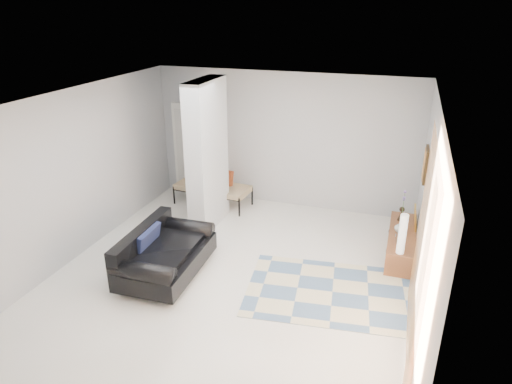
% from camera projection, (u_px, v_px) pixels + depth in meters
% --- Properties ---
extents(floor, '(6.00, 6.00, 0.00)m').
position_uv_depth(floor, '(233.00, 274.00, 7.32)').
color(floor, silver).
rests_on(floor, ground).
extents(ceiling, '(6.00, 6.00, 0.00)m').
position_uv_depth(ceiling, '(229.00, 100.00, 6.24)').
color(ceiling, white).
rests_on(ceiling, wall_back).
extents(wall_back, '(6.00, 0.00, 6.00)m').
position_uv_depth(wall_back, '(284.00, 141.00, 9.41)').
color(wall_back, '#B3B5B8').
rests_on(wall_back, ground).
extents(wall_front, '(6.00, 0.00, 6.00)m').
position_uv_depth(wall_front, '(112.00, 316.00, 4.16)').
color(wall_front, '#B3B5B8').
rests_on(wall_front, ground).
extents(wall_left, '(0.00, 6.00, 6.00)m').
position_uv_depth(wall_left, '(77.00, 174.00, 7.58)').
color(wall_left, '#B3B5B8').
rests_on(wall_left, ground).
extents(wall_right, '(0.00, 6.00, 6.00)m').
position_uv_depth(wall_right, '(426.00, 220.00, 5.98)').
color(wall_right, '#B3B5B8').
rests_on(wall_right, ground).
extents(partition_column, '(0.35, 1.20, 2.80)m').
position_uv_depth(partition_column, '(207.00, 155.00, 8.50)').
color(partition_column, silver).
rests_on(partition_column, floor).
extents(hallway_door, '(0.85, 0.06, 2.04)m').
position_uv_depth(hallway_door, '(192.00, 149.00, 10.13)').
color(hallway_door, white).
rests_on(hallway_door, floor).
extents(curtain, '(0.00, 2.55, 2.55)m').
position_uv_depth(curtain, '(420.00, 259.00, 4.98)').
color(curtain, '#F49640').
rests_on(curtain, wall_right).
extents(wall_art, '(0.04, 0.45, 0.55)m').
position_uv_depth(wall_art, '(425.00, 165.00, 7.26)').
color(wall_art, '#38240F').
rests_on(wall_art, wall_right).
extents(media_console, '(0.45, 1.68, 0.80)m').
position_uv_depth(media_console, '(401.00, 242.00, 7.88)').
color(media_console, brown).
rests_on(media_console, floor).
extents(loveseat, '(1.08, 1.78, 0.76)m').
position_uv_depth(loveseat, '(163.00, 254.00, 7.23)').
color(loveseat, silver).
rests_on(loveseat, floor).
extents(daybed, '(1.65, 0.82, 0.77)m').
position_uv_depth(daybed, '(212.00, 185.00, 9.75)').
color(daybed, black).
rests_on(daybed, floor).
extents(area_rug, '(2.74, 2.00, 0.01)m').
position_uv_depth(area_rug, '(332.00, 292.00, 6.87)').
color(area_rug, beige).
rests_on(area_rug, floor).
extents(cylinder_lamp, '(0.12, 0.12, 0.66)m').
position_uv_depth(cylinder_lamp, '(402.00, 234.00, 7.04)').
color(cylinder_lamp, white).
rests_on(cylinder_lamp, media_console).
extents(bronze_figurine, '(0.14, 0.14, 0.26)m').
position_uv_depth(bronze_figurine, '(402.00, 214.00, 8.19)').
color(bronze_figurine, black).
rests_on(bronze_figurine, media_console).
extents(vase, '(0.19, 0.19, 0.20)m').
position_uv_depth(vase, '(400.00, 227.00, 7.78)').
color(vase, silver).
rests_on(vase, media_console).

